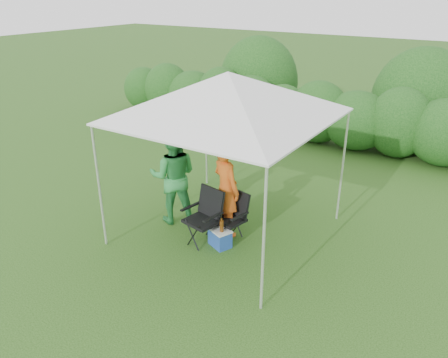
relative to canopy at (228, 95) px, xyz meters
The scene contains 9 objects.
ground 2.51m from the canopy, 90.00° to the right, with size 70.00×70.00×0.00m, color #315B1C.
hedge 5.74m from the canopy, 89.02° to the left, with size 15.46×1.53×1.80m.
canopy is the anchor object (origin of this frame).
chair_right 1.99m from the canopy, 34.56° to the right, with size 0.60×0.57×0.85m.
chair_left 1.99m from the canopy, 104.80° to the right, with size 0.66×0.62×0.95m.
man 1.62m from the canopy, 79.86° to the right, with size 0.62×0.40×1.69m, color #DF5A19.
woman 1.89m from the canopy, 169.41° to the right, with size 0.87×0.68×1.80m, color green.
cooler 2.36m from the canopy, 71.33° to the right, with size 0.45×0.40×0.32m.
bottle 2.10m from the canopy, 66.97° to the right, with size 0.07×0.07×0.25m, color #592D0C.
Camera 1 is at (3.66, -5.26, 4.03)m, focal length 35.00 mm.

